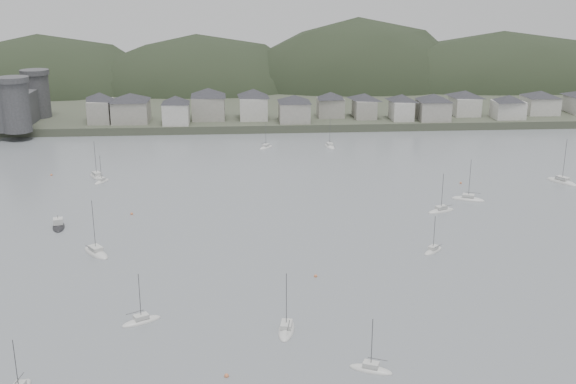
{
  "coord_description": "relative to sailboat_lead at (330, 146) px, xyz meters",
  "views": [
    {
      "loc": [
        -11.98,
        -89.0,
        56.88
      ],
      "look_at": [
        0.0,
        75.0,
        6.0
      ],
      "focal_mm": 43.36,
      "sensor_mm": 36.0,
      "label": 1
    }
  ],
  "objects": [
    {
      "name": "moored_fleet",
      "position": [
        -38.52,
        -81.62,
        0.0
      ],
      "size": [
        220.73,
        153.37,
        13.82
      ],
      "color": "silver",
      "rests_on": "ground"
    },
    {
      "name": "forested_ridge",
      "position": [
        -15.08,
        122.67,
        -11.46
      ],
      "size": [
        851.55,
        103.94,
        102.57
      ],
      "color": "black",
      "rests_on": "ground"
    },
    {
      "name": "waterfront_town",
      "position": [
        30.67,
        36.61,
        8.48
      ],
      "size": [
        451.48,
        28.46,
        12.92
      ],
      "color": "gray",
      "rests_on": "far_shore_land"
    },
    {
      "name": "mooring_buoys",
      "position": [
        -24.71,
        -98.0,
        -0.03
      ],
      "size": [
        180.05,
        124.22,
        0.7
      ],
      "color": "#CF7145",
      "rests_on": "ground"
    },
    {
      "name": "far_shore_land",
      "position": [
        -19.91,
        148.26,
        1.32
      ],
      "size": [
        900.0,
        250.0,
        3.0
      ],
      "primitive_type": "cube",
      "color": "#383D2D",
      "rests_on": "ground"
    },
    {
      "name": "motor_launch_far",
      "position": [
        -75.05,
        -76.81,
        0.12
      ],
      "size": [
        4.38,
        8.18,
        3.86
      ],
      "rotation": [
        0.0,
        0.0,
        3.36
      ],
      "color": "black",
      "rests_on": "ground"
    },
    {
      "name": "sailboat_lead",
      "position": [
        0.0,
        0.0,
        0.0
      ],
      "size": [
        3.87,
        8.41,
        11.08
      ],
      "rotation": [
        0.0,
        0.0,
        3.3
      ],
      "color": "silver",
      "rests_on": "ground"
    },
    {
      "name": "ground",
      "position": [
        -19.91,
        -146.74,
        -0.18
      ],
      "size": [
        900.0,
        900.0,
        0.0
      ],
      "primitive_type": "plane",
      "color": "slate",
      "rests_on": "ground"
    }
  ]
}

